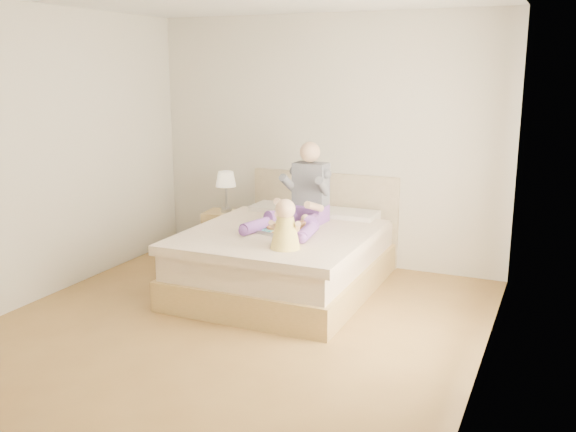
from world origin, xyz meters
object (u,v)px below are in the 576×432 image
at_px(bed, 288,256).
at_px(tray, 284,230).
at_px(adult, 303,200).
at_px(nightstand, 224,233).
at_px(baby, 286,228).

height_order(bed, tray, bed).
relative_size(bed, adult, 2.16).
xyz_separation_m(bed, nightstand, (-1.14, 0.73, -0.06)).
bearing_deg(bed, baby, -67.82).
height_order(nightstand, adult, adult).
relative_size(nightstand, baby, 1.17).
relative_size(bed, nightstand, 4.29).
bearing_deg(adult, bed, -116.78).
bearing_deg(nightstand, tray, -45.80).
bearing_deg(nightstand, adult, -32.03).
bearing_deg(tray, baby, -50.20).
distance_m(nightstand, baby, 2.08).
xyz_separation_m(nightstand, adult, (1.23, -0.57, 0.60)).
relative_size(nightstand, adult, 0.50).
bearing_deg(bed, tray, -76.77).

